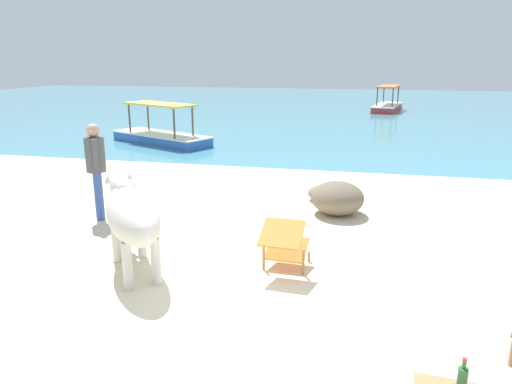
# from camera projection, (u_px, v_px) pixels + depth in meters

# --- Properties ---
(sand_beach) EXTENTS (18.00, 14.00, 0.04)m
(sand_beach) POSITION_uv_depth(u_px,v_px,m) (236.00, 315.00, 5.13)
(sand_beach) COLOR beige
(sand_beach) RESTS_ON ground
(water_surface) EXTENTS (60.00, 36.00, 0.03)m
(water_surface) POSITION_uv_depth(u_px,v_px,m) (341.00, 110.00, 25.80)
(water_surface) COLOR teal
(water_surface) RESTS_ON ground
(cow) EXTENTS (1.56, 1.90, 1.16)m
(cow) POSITION_uv_depth(u_px,v_px,m) (132.00, 214.00, 5.97)
(cow) COLOR beige
(cow) RESTS_ON sand_beach
(bottle) EXTENTS (0.07, 0.07, 0.30)m
(bottle) POSITION_uv_depth(u_px,v_px,m) (462.00, 381.00, 3.19)
(bottle) COLOR #2D6B38
(bottle) RESTS_ON low_bench_table
(deck_chair_far) EXTENTS (0.58, 0.80, 0.68)m
(deck_chair_far) POSITION_uv_depth(u_px,v_px,m) (284.00, 242.00, 6.07)
(deck_chair_far) COLOR #A37A4C
(deck_chair_far) RESTS_ON sand_beach
(person_standing) EXTENTS (0.32, 0.44, 1.62)m
(person_standing) POSITION_uv_depth(u_px,v_px,m) (96.00, 164.00, 7.94)
(person_standing) COLOR #334C99
(person_standing) RESTS_ON sand_beach
(shore_rock_large) EXTENTS (1.12, 1.15, 0.58)m
(shore_rock_large) POSITION_uv_depth(u_px,v_px,m) (337.00, 198.00, 8.34)
(shore_rock_large) COLOR #756651
(shore_rock_large) RESTS_ON sand_beach
(shore_rock_medium) EXTENTS (0.73, 0.74, 0.29)m
(shore_rock_medium) POSITION_uv_depth(u_px,v_px,m) (321.00, 193.00, 9.15)
(shore_rock_medium) COLOR gray
(shore_rock_medium) RESTS_ON sand_beach
(boat_blue) EXTENTS (3.81, 2.64, 1.29)m
(boat_blue) POSITION_uv_depth(u_px,v_px,m) (161.00, 135.00, 15.45)
(boat_blue) COLOR #3866B7
(boat_blue) RESTS_ON water_surface
(boat_red) EXTENTS (1.80, 3.82, 1.29)m
(boat_red) POSITION_uv_depth(u_px,v_px,m) (387.00, 105.00, 25.18)
(boat_red) COLOR #C63833
(boat_red) RESTS_ON water_surface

